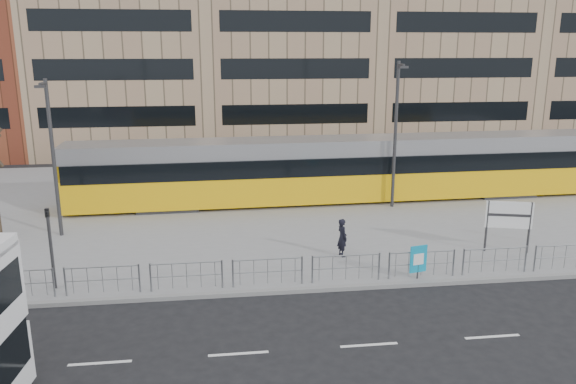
{
  "coord_description": "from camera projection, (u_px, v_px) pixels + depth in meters",
  "views": [
    {
      "loc": [
        -2.44,
        -19.04,
        8.87
      ],
      "look_at": [
        0.78,
        6.0,
        2.33
      ],
      "focal_mm": 35.0,
      "sensor_mm": 36.0,
      "label": 1
    }
  ],
  "objects": [
    {
      "name": "ground",
      "position": [
        288.0,
        294.0,
        20.8
      ],
      "size": [
        120.0,
        120.0,
        0.0
      ],
      "primitive_type": "plane",
      "color": "black",
      "rests_on": "ground"
    },
    {
      "name": "plaza",
      "position": [
        261.0,
        204.0,
        32.31
      ],
      "size": [
        64.0,
        24.0,
        0.15
      ],
      "primitive_type": "cube",
      "color": "gray",
      "rests_on": "ground"
    },
    {
      "name": "kerb",
      "position": [
        288.0,
        291.0,
        20.83
      ],
      "size": [
        64.0,
        0.25,
        0.17
      ],
      "primitive_type": "cube",
      "color": "gray",
      "rests_on": "ground"
    },
    {
      "name": "building_row",
      "position": [
        257.0,
        1.0,
        50.66
      ],
      "size": [
        70.4,
        18.4,
        31.2
      ],
      "color": "brown",
      "rests_on": "ground"
    },
    {
      "name": "pedestrian_barrier",
      "position": [
        338.0,
        261.0,
        21.28
      ],
      "size": [
        32.07,
        0.07,
        1.1
      ],
      "color": "gray",
      "rests_on": "plaza"
    },
    {
      "name": "road_markings",
      "position": [
        337.0,
        347.0,
        17.08
      ],
      "size": [
        62.0,
        0.12,
        0.01
      ],
      "primitive_type": "cube",
      "color": "white",
      "rests_on": "ground"
    },
    {
      "name": "tram",
      "position": [
        342.0,
        169.0,
        32.6
      ],
      "size": [
        31.13,
        3.8,
        3.66
      ],
      "rotation": [
        0.0,
        0.0,
        0.03
      ],
      "color": "#F1B40D",
      "rests_on": "plaza"
    },
    {
      "name": "station_sign",
      "position": [
        509.0,
        217.0,
        24.26
      ],
      "size": [
        1.93,
        0.6,
        2.27
      ],
      "rotation": [
        0.0,
        0.0,
        -0.27
      ],
      "color": "#2D2D30",
      "rests_on": "plaza"
    },
    {
      "name": "ad_panel",
      "position": [
        418.0,
        260.0,
        21.59
      ],
      "size": [
        0.71,
        0.21,
        1.35
      ],
      "rotation": [
        0.0,
        0.0,
        0.22
      ],
      "color": "#2D2D30",
      "rests_on": "plaza"
    },
    {
      "name": "pedestrian",
      "position": [
        342.0,
        237.0,
        23.95
      ],
      "size": [
        0.54,
        0.69,
        1.66
      ],
      "primitive_type": "imported",
      "rotation": [
        0.0,
        0.0,
        1.84
      ],
      "color": "black",
      "rests_on": "plaza"
    },
    {
      "name": "traffic_light_west",
      "position": [
        50.0,
        238.0,
        20.43
      ],
      "size": [
        0.19,
        0.22,
        3.1
      ],
      "rotation": [
        0.0,
        0.0,
        0.11
      ],
      "color": "#2D2D30",
      "rests_on": "plaza"
    },
    {
      "name": "lamp_post_west",
      "position": [
        52.0,
        152.0,
        25.75
      ],
      "size": [
        0.45,
        1.04,
        7.36
      ],
      "color": "#2D2D30",
      "rests_on": "plaza"
    },
    {
      "name": "lamp_post_east",
      "position": [
        396.0,
        129.0,
        30.5
      ],
      "size": [
        0.45,
        1.04,
        8.01
      ],
      "color": "#2D2D30",
      "rests_on": "plaza"
    }
  ]
}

